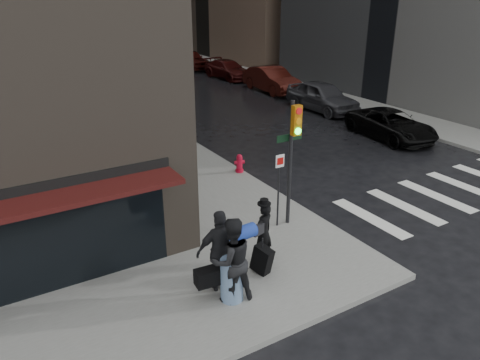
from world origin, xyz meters
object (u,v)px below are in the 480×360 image
at_px(traffic_light, 292,148).
at_px(parked_car_0, 391,125).
at_px(parked_car_1, 322,96).
at_px(man_overcoat, 263,237).
at_px(man_jeans, 231,260).
at_px(man_greycoat, 221,251).
at_px(parked_car_2, 272,79).
at_px(parked_car_5, 166,53).
at_px(parked_car_4, 190,59).
at_px(parked_car_3, 228,69).
at_px(fire_hydrant, 239,164).

distance_m(traffic_light, parked_car_0, 10.81).
bearing_deg(parked_car_1, man_overcoat, -135.45).
distance_m(traffic_light, parked_car_1, 14.69).
distance_m(man_jeans, man_greycoat, 0.49).
bearing_deg(parked_car_2, parked_car_5, 93.50).
height_order(traffic_light, parked_car_5, traffic_light).
distance_m(parked_car_1, parked_car_4, 17.23).
distance_m(parked_car_1, parked_car_5, 22.97).
bearing_deg(man_greycoat, parked_car_1, -125.33).
bearing_deg(parked_car_5, man_greycoat, -106.32).
xyz_separation_m(parked_car_0, parked_car_4, (0.43, 22.97, 0.14)).
distance_m(man_greycoat, parked_car_2, 22.70).
distance_m(man_overcoat, parked_car_4, 31.33).
bearing_deg(parked_car_4, parked_car_1, -93.62).
height_order(man_overcoat, traffic_light, traffic_light).
bearing_deg(parked_car_0, man_overcoat, -146.60).
xyz_separation_m(man_greycoat, parked_car_2, (13.90, 17.94, -0.33)).
relative_size(parked_car_2, parked_car_3, 1.06).
bearing_deg(parked_car_2, parked_car_1, -92.24).
distance_m(man_greycoat, parked_car_5, 37.67).
bearing_deg(parked_car_4, parked_car_3, -89.01).
relative_size(man_overcoat, parked_car_1, 0.36).
height_order(parked_car_2, parked_car_4, parked_car_2).
xyz_separation_m(man_greycoat, fire_hydrant, (4.20, 6.14, -0.69)).
height_order(man_jeans, fire_hydrant, man_jeans).
xyz_separation_m(fire_hydrant, parked_car_4, (9.06, 23.28, 0.34)).
xyz_separation_m(fire_hydrant, parked_car_1, (9.26, 6.06, 0.37)).
xyz_separation_m(parked_car_1, parked_car_5, (0.03, 22.97, -0.16)).
relative_size(fire_hydrant, parked_car_5, 0.17).
distance_m(parked_car_3, parked_car_5, 11.49).
distance_m(man_jeans, parked_car_1, 18.52).
xyz_separation_m(parked_car_2, parked_car_5, (-0.41, 17.23, -0.16)).
relative_size(traffic_light, parked_car_4, 0.80).
bearing_deg(man_greycoat, man_jeans, 99.19).
bearing_deg(fire_hydrant, parked_car_3, 61.34).
bearing_deg(man_greycoat, parked_car_2, -115.29).
xyz_separation_m(man_jeans, traffic_light, (3.30, 2.25, 1.40)).
bearing_deg(parked_car_4, man_jeans, -118.26).
bearing_deg(fire_hydrant, man_jeans, -122.56).
relative_size(man_jeans, parked_car_2, 0.41).
height_order(man_overcoat, man_greycoat, man_greycoat).
height_order(man_jeans, parked_car_1, man_jeans).
relative_size(man_jeans, parked_car_1, 0.42).
distance_m(fire_hydrant, parked_car_1, 11.07).
bearing_deg(parked_car_1, parked_car_0, -96.23).
bearing_deg(traffic_light, parked_car_2, 57.88).
xyz_separation_m(traffic_light, parked_car_5, (10.22, 33.41, -1.90)).
height_order(man_overcoat, parked_car_3, man_overcoat).
relative_size(parked_car_1, parked_car_5, 1.19).
xyz_separation_m(man_overcoat, parked_car_4, (11.82, 29.01, -0.09)).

